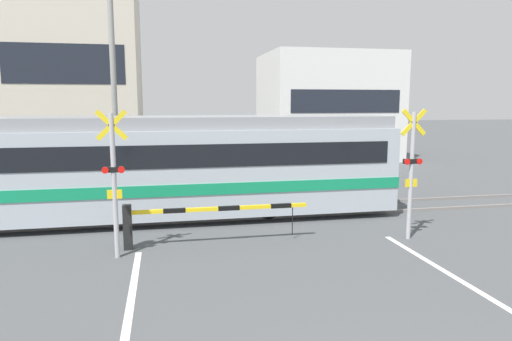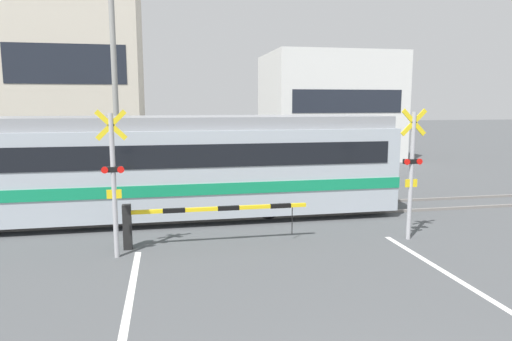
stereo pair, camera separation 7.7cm
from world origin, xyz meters
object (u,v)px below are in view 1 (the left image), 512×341
(crossing_barrier_near, at_px, (181,217))
(crossing_signal_left, at_px, (114,177))
(commuter_train, at_px, (47,167))
(crossing_barrier_far, at_px, (290,176))
(pedestrian, at_px, (215,160))
(crossing_signal_right, at_px, (412,168))

(crossing_barrier_near, xyz_separation_m, crossing_signal_left, (-1.46, -0.55, 1.10))
(commuter_train, bearing_deg, crossing_signal_left, -57.43)
(crossing_barrier_far, xyz_separation_m, pedestrian, (-2.46, 3.20, 0.29))
(crossing_barrier_near, bearing_deg, crossing_signal_left, -159.39)
(pedestrian, bearing_deg, commuter_train, -133.47)
(crossing_signal_left, relative_size, pedestrian, 1.89)
(pedestrian, bearing_deg, crossing_signal_right, -66.91)
(commuter_train, xyz_separation_m, crossing_signal_right, (9.41, -3.44, 0.19))
(commuter_train, distance_m, crossing_barrier_far, 8.40)
(crossing_barrier_far, height_order, crossing_signal_left, crossing_signal_left)
(commuter_train, height_order, pedestrian, commuter_train)
(pedestrian, bearing_deg, crossing_barrier_far, -52.39)
(crossing_barrier_far, relative_size, pedestrian, 2.57)
(commuter_train, bearing_deg, crossing_signal_right, -20.07)
(crossing_barrier_near, relative_size, crossing_signal_right, 1.36)
(crossing_signal_left, bearing_deg, crossing_barrier_near, 20.61)
(crossing_signal_left, height_order, pedestrian, crossing_signal_left)
(crossing_barrier_near, distance_m, pedestrian, 8.86)
(crossing_signal_left, bearing_deg, crossing_signal_right, 0.00)
(crossing_signal_left, distance_m, crossing_signal_right, 7.21)
(crossing_signal_right, relative_size, pedestrian, 1.89)
(crossing_barrier_near, height_order, pedestrian, pedestrian)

